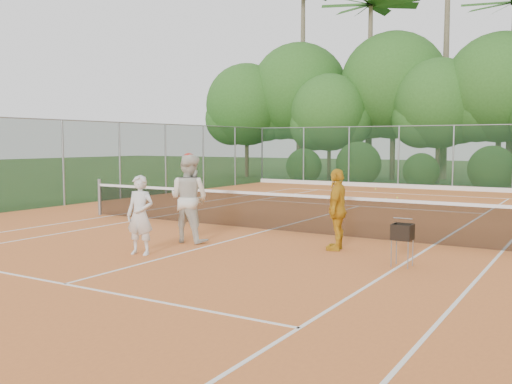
% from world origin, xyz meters
% --- Properties ---
extents(ground, '(120.00, 120.00, 0.00)m').
position_xyz_m(ground, '(0.00, 0.00, 0.00)').
color(ground, '#274518').
rests_on(ground, ground).
extents(clay_court, '(18.00, 36.00, 0.02)m').
position_xyz_m(clay_court, '(0.00, 0.00, 0.01)').
color(clay_court, '#D06D30').
rests_on(clay_court, ground).
extents(tennis_net, '(11.97, 0.10, 1.10)m').
position_xyz_m(tennis_net, '(0.00, 0.00, 0.53)').
color(tennis_net, gray).
rests_on(tennis_net, clay_court).
extents(player_white, '(0.64, 0.48, 1.57)m').
position_xyz_m(player_white, '(-0.61, -3.99, 0.81)').
color(player_white, silver).
rests_on(player_white, clay_court).
extents(player_center_grp, '(0.98, 0.78, 1.98)m').
position_xyz_m(player_center_grp, '(-0.67, -2.35, 1.00)').
color(player_center_grp, silver).
rests_on(player_center_grp, clay_court).
extents(player_yellow, '(0.59, 1.05, 1.68)m').
position_xyz_m(player_yellow, '(2.52, -1.53, 0.86)').
color(player_yellow, gold).
rests_on(player_yellow, clay_court).
extents(ball_hopper, '(0.34, 0.34, 0.77)m').
position_xyz_m(ball_hopper, '(4.15, -2.40, 0.63)').
color(ball_hopper, gray).
rests_on(ball_hopper, clay_court).
extents(stray_ball_a, '(0.07, 0.07, 0.07)m').
position_xyz_m(stray_ball_a, '(0.07, 9.08, 0.05)').
color(stray_ball_a, '#C6E635').
rests_on(stray_ball_a, clay_court).
extents(stray_ball_b, '(0.07, 0.07, 0.07)m').
position_xyz_m(stray_ball_b, '(-1.86, 13.41, 0.05)').
color(stray_ball_b, '#CBEA36').
rests_on(stray_ball_b, clay_court).
extents(stray_ball_c, '(0.07, 0.07, 0.07)m').
position_xyz_m(stray_ball_c, '(0.30, 9.75, 0.05)').
color(stray_ball_c, '#D1F037').
rests_on(stray_ball_c, clay_court).
extents(court_markings, '(11.03, 23.83, 0.01)m').
position_xyz_m(court_markings, '(0.00, 0.00, 0.02)').
color(court_markings, white).
rests_on(court_markings, clay_court).
extents(fence_back, '(18.07, 0.07, 3.00)m').
position_xyz_m(fence_back, '(0.00, 15.00, 1.52)').
color(fence_back, '#19381E').
rests_on(fence_back, clay_court).
extents(tropical_treeline, '(32.10, 8.49, 15.03)m').
position_xyz_m(tropical_treeline, '(1.43, 20.22, 5.11)').
color(tropical_treeline, brown).
rests_on(tropical_treeline, ground).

